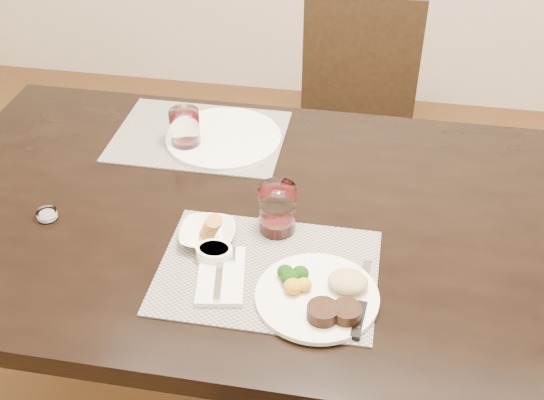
% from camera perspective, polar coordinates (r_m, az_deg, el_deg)
% --- Properties ---
extents(dining_table, '(2.00, 1.00, 0.75)m').
position_cam_1_polar(dining_table, '(1.64, 4.78, -3.84)').
color(dining_table, black).
rests_on(dining_table, ground).
extents(chair_far, '(0.42, 0.42, 0.90)m').
position_cam_1_polar(chair_far, '(2.50, 6.98, 7.24)').
color(chair_far, black).
rests_on(chair_far, ground).
extents(placemat_near, '(0.46, 0.34, 0.00)m').
position_cam_1_polar(placemat_near, '(1.44, -0.36, -5.98)').
color(placemat_near, gray).
rests_on(placemat_near, dining_table).
extents(placemat_far, '(0.46, 0.34, 0.00)m').
position_cam_1_polar(placemat_far, '(1.89, -6.07, 5.35)').
color(placemat_far, gray).
rests_on(placemat_far, dining_table).
extents(dinner_plate, '(0.25, 0.25, 0.04)m').
position_cam_1_polar(dinner_plate, '(1.38, 4.27, -7.94)').
color(dinner_plate, white).
rests_on(dinner_plate, placemat_near).
extents(napkin_fork, '(0.12, 0.18, 0.02)m').
position_cam_1_polar(napkin_fork, '(1.43, -4.27, -6.31)').
color(napkin_fork, silver).
rests_on(napkin_fork, placemat_near).
extents(steak_knife, '(0.03, 0.23, 0.01)m').
position_cam_1_polar(steak_knife, '(1.37, 7.36, -9.17)').
color(steak_knife, silver).
rests_on(steak_knife, placemat_near).
extents(cracker_bowl, '(0.13, 0.13, 0.05)m').
position_cam_1_polar(cracker_bowl, '(1.51, -5.42, -2.86)').
color(cracker_bowl, white).
rests_on(cracker_bowl, placemat_near).
extents(sauce_ramekin, '(0.08, 0.12, 0.06)m').
position_cam_1_polar(sauce_ramekin, '(1.46, -4.85, -4.42)').
color(sauce_ramekin, white).
rests_on(sauce_ramekin, placemat_near).
extents(wine_glass_near, '(0.08, 0.08, 0.11)m').
position_cam_1_polar(wine_glass_near, '(1.52, 0.45, -0.93)').
color(wine_glass_near, silver).
rests_on(wine_glass_near, placemat_near).
extents(far_plate, '(0.31, 0.31, 0.01)m').
position_cam_1_polar(far_plate, '(1.85, -4.07, 5.20)').
color(far_plate, white).
rests_on(far_plate, placemat_far).
extents(wine_glass_far, '(0.08, 0.08, 0.11)m').
position_cam_1_polar(wine_glass_far, '(1.81, -7.28, 5.73)').
color(wine_glass_far, silver).
rests_on(wine_glass_far, placemat_far).
extents(salt_cellar, '(0.05, 0.05, 0.02)m').
position_cam_1_polar(salt_cellar, '(1.66, -18.30, -1.21)').
color(salt_cellar, silver).
rests_on(salt_cellar, dining_table).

